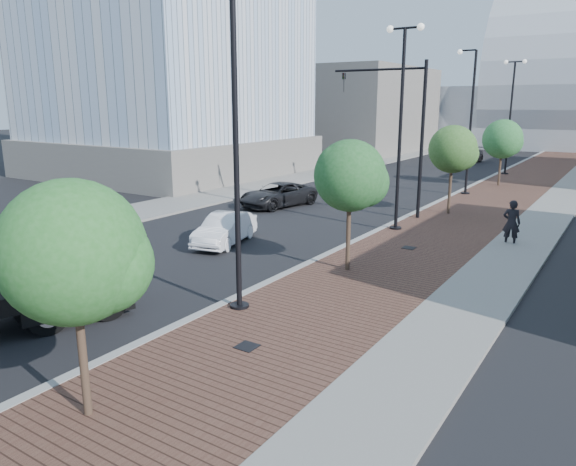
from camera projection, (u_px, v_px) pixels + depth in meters
The scene contains 22 objects.
sidewalk at pixel (529, 187), 38.71m from camera, with size 7.00×140.00×0.12m, color #4C2D23.
concrete_strip at pixel (571, 190), 37.28m from camera, with size 2.40×140.00×0.13m, color slate.
curb at pixel (479, 183), 40.56m from camera, with size 0.30×140.00×0.14m, color gray.
west_sidewalk at pixel (328, 171), 47.45m from camera, with size 4.00×140.00×0.12m, color slate.
white_sedan at pixel (225, 229), 23.13m from camera, with size 1.40×4.01×1.32m, color white.
dark_car_mid at pixel (278, 195), 31.54m from camera, with size 2.29×4.96×1.38m, color black.
dark_car_far at pixel (465, 155), 54.10m from camera, with size 2.17×5.35×1.55m, color black.
pedestrian at pixel (511, 223), 22.80m from camera, with size 0.72×0.47×1.98m, color black.
streetlight_1 at pixel (233, 163), 14.86m from camera, with size 1.44×0.56×9.21m.
streetlight_2 at pixel (400, 128), 24.46m from camera, with size 1.72×0.56×9.28m.
streetlight_3 at pixel (468, 128), 34.40m from camera, with size 1.44×0.56×9.21m.
streetlight_4 at pixel (510, 117), 44.00m from camera, with size 1.72×0.56×9.28m.
traffic_mast at pixel (406, 122), 27.34m from camera, with size 5.09×0.20×8.00m.
tree_0 at pixel (75, 253), 9.62m from camera, with size 2.66×2.65×4.69m.
tree_1 at pixel (351, 176), 18.54m from camera, with size 2.53×2.50×4.76m.
tree_2 at pixel (454, 149), 28.30m from camera, with size 2.54×2.52×4.83m.
tree_3 at pixel (503, 139), 38.10m from camera, with size 2.76×2.76×4.81m.
tower_podium at pixel (172, 155), 46.43m from camera, with size 19.00×19.00×3.00m, color slate.
convention_center at pixel (548, 102), 76.86m from camera, with size 50.00×30.00×50.00m.
commercial_block_nw at pixel (357, 110), 66.28m from camera, with size 14.00×20.00×10.00m, color slate.
utility_cover_1 at pixel (247, 346), 13.22m from camera, with size 0.50×0.50×0.02m, color black.
utility_cover_2 at pixel (409, 248), 22.17m from camera, with size 0.50×0.50×0.02m, color black.
Camera 1 is at (9.89, -1.66, 5.97)m, focal length 33.54 mm.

